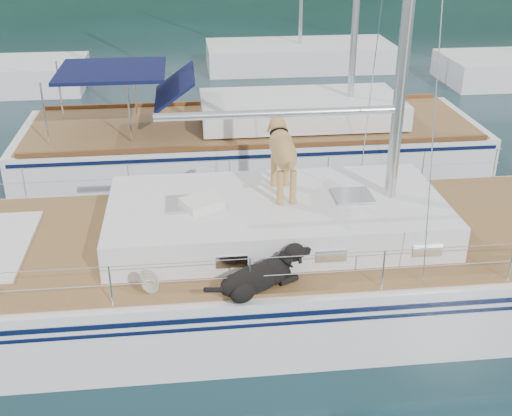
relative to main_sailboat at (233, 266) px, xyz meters
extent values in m
plane|color=black|center=(-0.10, 0.00, -0.68)|extent=(120.00, 120.00, 0.00)
cube|color=white|center=(-0.10, 0.00, -0.18)|extent=(12.00, 3.80, 1.40)
cube|color=#9C713E|center=(-0.10, 0.00, 0.55)|extent=(11.52, 3.50, 0.06)
cube|color=white|center=(0.70, 0.00, 0.85)|extent=(5.20, 2.50, 0.55)
cylinder|color=silver|center=(0.70, 0.00, 2.53)|extent=(3.60, 0.12, 0.12)
cylinder|color=silver|center=(-0.10, -1.74, 1.14)|extent=(10.56, 0.01, 0.01)
cylinder|color=silver|center=(-0.10, 1.75, 1.14)|extent=(10.56, 0.01, 0.01)
cube|color=blue|center=(-0.93, 1.36, 0.60)|extent=(0.71, 0.62, 0.05)
cube|color=white|center=(-0.47, -0.12, 1.20)|extent=(0.71, 0.67, 0.14)
torus|color=beige|center=(-1.21, -1.73, 0.94)|extent=(0.35, 0.22, 0.34)
cube|color=white|center=(0.93, 5.87, -0.23)|extent=(11.00, 3.50, 1.30)
cube|color=#9C713E|center=(0.93, 5.87, 0.42)|extent=(10.56, 3.29, 0.06)
cube|color=white|center=(2.13, 5.87, 0.77)|extent=(4.80, 2.30, 0.55)
cube|color=#0D143A|center=(-2.27, 5.87, 1.82)|extent=(2.40, 2.30, 0.08)
cube|color=white|center=(3.90, 16.00, -0.28)|extent=(7.20, 3.00, 1.10)
camera|label=1|loc=(-0.62, -8.89, 5.34)|focal=45.00mm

